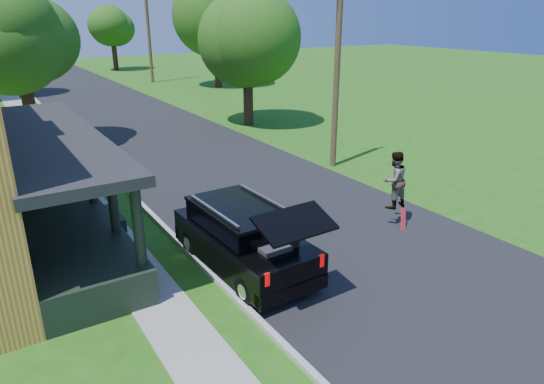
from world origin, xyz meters
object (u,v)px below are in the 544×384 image
tree_right_near (246,31)px  utility_pole_near (337,70)px  black_suv (244,238)px  skateboarder (394,180)px

tree_right_near → utility_pole_near: 9.34m
black_suv → tree_right_near: bearing=58.3°
black_suv → skateboarder: bearing=-1.9°
tree_right_near → skateboarder: bearing=-102.5°
skateboarder → tree_right_near: size_ratio=0.22×
black_suv → tree_right_near: size_ratio=0.60×
tree_right_near → utility_pole_near: tree_right_near is taller
black_suv → utility_pole_near: utility_pole_near is taller
tree_right_near → utility_pole_near: size_ratio=1.04×
skateboarder → utility_pole_near: bearing=-112.3°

